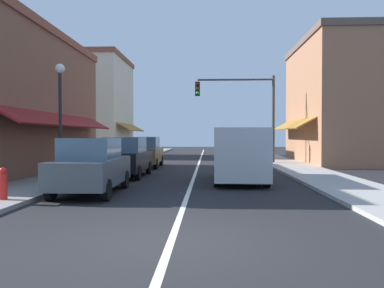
% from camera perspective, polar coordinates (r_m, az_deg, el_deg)
% --- Properties ---
extents(ground_plane, '(80.00, 80.00, 0.00)m').
position_cam_1_polar(ground_plane, '(24.87, 0.92, -3.03)').
color(ground_plane, black).
extents(sidewalk_left, '(2.60, 56.00, 0.12)m').
position_cam_1_polar(sidewalk_left, '(25.61, -11.50, -2.79)').
color(sidewalk_left, gray).
rests_on(sidewalk_left, ground).
extents(sidewalk_right, '(2.60, 56.00, 0.12)m').
position_cam_1_polar(sidewalk_right, '(25.32, 13.47, -2.85)').
color(sidewalk_right, '#A39E99').
rests_on(sidewalk_right, ground).
extents(lane_center_stripe, '(0.14, 52.00, 0.01)m').
position_cam_1_polar(lane_center_stripe, '(24.87, 0.92, -3.02)').
color(lane_center_stripe, silver).
rests_on(lane_center_stripe, ground).
extents(storefront_left_block, '(5.36, 14.20, 7.06)m').
position_cam_1_polar(storefront_left_block, '(21.11, -24.37, 5.71)').
color(storefront_left_block, brown).
rests_on(storefront_left_block, ground).
extents(storefront_right_block, '(6.15, 10.20, 8.21)m').
position_cam_1_polar(storefront_right_block, '(28.22, 20.20, 5.75)').
color(storefront_right_block, '#9E6B4C').
rests_on(storefront_right_block, ground).
extents(storefront_far_left, '(6.44, 8.20, 8.82)m').
position_cam_1_polar(storefront_far_left, '(36.29, -13.65, 5.25)').
color(storefront_far_left, beige).
rests_on(storefront_far_left, ground).
extents(parked_car_nearest_left, '(1.85, 4.13, 1.77)m').
position_cam_1_polar(parked_car_nearest_left, '(12.86, -14.31, -3.12)').
color(parked_car_nearest_left, '#4C5156').
rests_on(parked_car_nearest_left, ground).
extents(parked_car_second_left, '(1.83, 4.12, 1.77)m').
position_cam_1_polar(parked_car_second_left, '(17.84, -9.51, -1.89)').
color(parked_car_second_left, black).
rests_on(parked_car_second_left, ground).
extents(parked_car_third_left, '(1.81, 4.12, 1.77)m').
position_cam_1_polar(parked_car_third_left, '(23.04, -6.81, -1.18)').
color(parked_car_third_left, brown).
rests_on(parked_car_third_left, ground).
extents(van_in_lane, '(2.11, 5.23, 2.12)m').
position_cam_1_polar(van_in_lane, '(15.86, 6.90, -1.30)').
color(van_in_lane, '#B2B7BC').
rests_on(van_in_lane, ground).
extents(traffic_signal_mast_arm, '(5.11, 0.50, 5.69)m').
position_cam_1_polar(traffic_signal_mast_arm, '(25.68, 7.80, 5.79)').
color(traffic_signal_mast_arm, '#333333').
rests_on(traffic_signal_mast_arm, ground).
extents(street_lamp_left_near, '(0.36, 0.36, 4.50)m').
position_cam_1_polar(street_lamp_left_near, '(15.49, -18.49, 5.66)').
color(street_lamp_left_near, black).
rests_on(street_lamp_left_near, ground).
extents(fire_hydrant, '(0.22, 0.22, 0.87)m').
position_cam_1_polar(fire_hydrant, '(11.82, -25.61, -5.17)').
color(fire_hydrant, red).
rests_on(fire_hydrant, ground).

